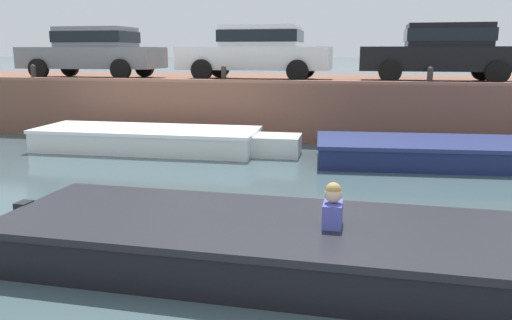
{
  "coord_description": "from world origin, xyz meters",
  "views": [
    {
      "loc": [
        0.92,
        -0.93,
        2.38
      ],
      "look_at": [
        -0.08,
        4.21,
        1.24
      ],
      "focal_mm": 35.0,
      "sensor_mm": 36.0,
      "label": 1
    }
  ],
  "objects_px": {
    "mooring_bollard_mid": "(224,73)",
    "mooring_bollard_east": "(430,75)",
    "car_leftmost_grey": "(94,50)",
    "car_centre_black": "(442,50)",
    "boat_moored_west_white": "(158,140)",
    "car_left_inner_white": "(258,50)",
    "boat_moored_central_navy": "(455,153)",
    "motorboat_passing": "(280,245)",
    "mooring_bollard_west": "(33,72)"
  },
  "relations": [
    {
      "from": "mooring_bollard_mid",
      "to": "mooring_bollard_east",
      "type": "bearing_deg",
      "value": 0.0
    },
    {
      "from": "mooring_bollard_east",
      "to": "car_centre_black",
      "type": "bearing_deg",
      "value": 71.39
    },
    {
      "from": "motorboat_passing",
      "to": "car_leftmost_grey",
      "type": "bearing_deg",
      "value": 127.51
    },
    {
      "from": "car_left_inner_white",
      "to": "car_leftmost_grey",
      "type": "bearing_deg",
      "value": 179.99
    },
    {
      "from": "boat_moored_central_navy",
      "to": "mooring_bollard_west",
      "type": "xyz_separation_m",
      "value": [
        -11.38,
        2.11,
        1.55
      ]
    },
    {
      "from": "car_leftmost_grey",
      "to": "car_centre_black",
      "type": "distance_m",
      "value": 10.29
    },
    {
      "from": "mooring_bollard_mid",
      "to": "mooring_bollard_east",
      "type": "relative_size",
      "value": 1.0
    },
    {
      "from": "car_leftmost_grey",
      "to": "mooring_bollard_mid",
      "type": "bearing_deg",
      "value": -17.02
    },
    {
      "from": "car_left_inner_white",
      "to": "mooring_bollard_east",
      "type": "xyz_separation_m",
      "value": [
        4.65,
        -1.38,
        -0.61
      ]
    },
    {
      "from": "mooring_bollard_east",
      "to": "car_left_inner_white",
      "type": "bearing_deg",
      "value": 163.48
    },
    {
      "from": "car_leftmost_grey",
      "to": "car_left_inner_white",
      "type": "xyz_separation_m",
      "value": [
        5.18,
        -0.0,
        0.0
      ]
    },
    {
      "from": "mooring_bollard_west",
      "to": "mooring_bollard_mid",
      "type": "height_order",
      "value": "same"
    },
    {
      "from": "car_left_inner_white",
      "to": "mooring_bollard_west",
      "type": "height_order",
      "value": "car_left_inner_white"
    },
    {
      "from": "car_leftmost_grey",
      "to": "mooring_bollard_east",
      "type": "distance_m",
      "value": 9.94
    },
    {
      "from": "mooring_bollard_east",
      "to": "car_leftmost_grey",
      "type": "bearing_deg",
      "value": 172.01
    },
    {
      "from": "motorboat_passing",
      "to": "car_left_inner_white",
      "type": "distance_m",
      "value": 9.87
    },
    {
      "from": "car_leftmost_grey",
      "to": "mooring_bollard_east",
      "type": "bearing_deg",
      "value": -7.99
    },
    {
      "from": "boat_moored_west_white",
      "to": "boat_moored_central_navy",
      "type": "distance_m",
      "value": 6.85
    },
    {
      "from": "car_leftmost_grey",
      "to": "mooring_bollard_east",
      "type": "xyz_separation_m",
      "value": [
        9.82,
        -1.38,
        -0.61
      ]
    },
    {
      "from": "mooring_bollard_west",
      "to": "mooring_bollard_east",
      "type": "distance_m",
      "value": 11.04
    },
    {
      "from": "boat_moored_west_white",
      "to": "car_centre_black",
      "type": "bearing_deg",
      "value": 25.07
    },
    {
      "from": "mooring_bollard_mid",
      "to": "mooring_bollard_east",
      "type": "xyz_separation_m",
      "value": [
        5.32,
        0.0,
        0.0
      ]
    },
    {
      "from": "car_left_inner_white",
      "to": "mooring_bollard_west",
      "type": "bearing_deg",
      "value": -167.83
    },
    {
      "from": "car_centre_black",
      "to": "boat_moored_central_navy",
      "type": "bearing_deg",
      "value": -92.03
    },
    {
      "from": "mooring_bollard_east",
      "to": "boat_moored_west_white",
      "type": "bearing_deg",
      "value": -163.84
    },
    {
      "from": "boat_moored_west_white",
      "to": "mooring_bollard_west",
      "type": "xyz_separation_m",
      "value": [
        -4.53,
        1.89,
        1.53
      ]
    },
    {
      "from": "car_centre_black",
      "to": "boat_moored_west_white",
      "type": "bearing_deg",
      "value": -154.93
    },
    {
      "from": "boat_moored_west_white",
      "to": "boat_moored_central_navy",
      "type": "height_order",
      "value": "boat_moored_west_white"
    },
    {
      "from": "motorboat_passing",
      "to": "car_centre_black",
      "type": "xyz_separation_m",
      "value": [
        3.06,
        9.41,
        2.14
      ]
    },
    {
      "from": "boat_moored_west_white",
      "to": "motorboat_passing",
      "type": "bearing_deg",
      "value": -57.51
    },
    {
      "from": "car_centre_black",
      "to": "mooring_bollard_east",
      "type": "xyz_separation_m",
      "value": [
        -0.46,
        -1.38,
        -0.61
      ]
    },
    {
      "from": "car_left_inner_white",
      "to": "mooring_bollard_mid",
      "type": "xyz_separation_m",
      "value": [
        -0.67,
        -1.38,
        -0.61
      ]
    },
    {
      "from": "boat_moored_west_white",
      "to": "mooring_bollard_east",
      "type": "relative_size",
      "value": 14.55
    },
    {
      "from": "boat_moored_west_white",
      "to": "mooring_bollard_mid",
      "type": "xyz_separation_m",
      "value": [
        1.19,
        1.89,
        1.53
      ]
    },
    {
      "from": "car_left_inner_white",
      "to": "boat_moored_central_navy",
      "type": "bearing_deg",
      "value": -34.97
    },
    {
      "from": "boat_moored_west_white",
      "to": "car_left_inner_white",
      "type": "xyz_separation_m",
      "value": [
        1.87,
        3.26,
        2.14
      ]
    },
    {
      "from": "car_leftmost_grey",
      "to": "mooring_bollard_west",
      "type": "relative_size",
      "value": 9.67
    },
    {
      "from": "boat_moored_central_navy",
      "to": "car_leftmost_grey",
      "type": "xyz_separation_m",
      "value": [
        -10.16,
        3.49,
        2.16
      ]
    },
    {
      "from": "car_leftmost_grey",
      "to": "mooring_bollard_mid",
      "type": "xyz_separation_m",
      "value": [
        4.51,
        -1.38,
        -0.61
      ]
    },
    {
      "from": "mooring_bollard_west",
      "to": "mooring_bollard_mid",
      "type": "xyz_separation_m",
      "value": [
        5.72,
        0.0,
        0.0
      ]
    },
    {
      "from": "car_centre_black",
      "to": "motorboat_passing",
      "type": "bearing_deg",
      "value": -108.0
    },
    {
      "from": "boat_moored_west_white",
      "to": "mooring_bollard_west",
      "type": "bearing_deg",
      "value": 157.38
    },
    {
      "from": "boat_moored_west_white",
      "to": "car_left_inner_white",
      "type": "relative_size",
      "value": 1.47
    },
    {
      "from": "mooring_bollard_west",
      "to": "car_leftmost_grey",
      "type": "bearing_deg",
      "value": 48.63
    },
    {
      "from": "mooring_bollard_east",
      "to": "mooring_bollard_mid",
      "type": "bearing_deg",
      "value": 180.0
    },
    {
      "from": "boat_moored_central_navy",
      "to": "car_centre_black",
      "type": "height_order",
      "value": "car_centre_black"
    },
    {
      "from": "boat_moored_west_white",
      "to": "motorboat_passing",
      "type": "xyz_separation_m",
      "value": [
        3.92,
        -6.15,
        0.0
      ]
    },
    {
      "from": "car_centre_black",
      "to": "car_left_inner_white",
      "type": "bearing_deg",
      "value": 179.99
    },
    {
      "from": "car_centre_black",
      "to": "car_leftmost_grey",
      "type": "bearing_deg",
      "value": 179.99
    },
    {
      "from": "car_left_inner_white",
      "to": "motorboat_passing",
      "type": "bearing_deg",
      "value": -77.71
    }
  ]
}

